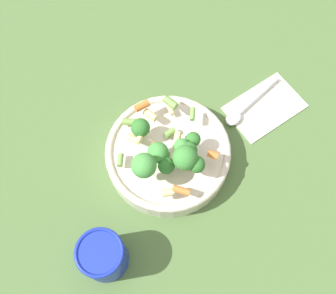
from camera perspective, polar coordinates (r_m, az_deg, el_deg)
The scene contains 6 objects.
ground_plane at distance 0.75m, azimuth 0.00°, elevation -1.69°, with size 3.00×3.00×0.00m, color #4C6B38.
bowl at distance 0.72m, azimuth 0.00°, elevation -0.97°, with size 0.23×0.23×0.05m.
pasta_salad at distance 0.66m, azimuth -0.18°, elevation -0.70°, with size 0.17×0.19×0.08m.
cup at distance 0.67m, azimuth -9.78°, elevation -15.10°, with size 0.08×0.08×0.09m.
napkin at distance 0.82m, azimuth 13.88°, elevation 5.71°, with size 0.18×0.15×0.01m.
spoon at distance 0.79m, azimuth 10.85°, elevation 5.37°, with size 0.15×0.06×0.01m.
Camera 1 is at (-0.24, -0.13, 0.70)m, focal length 42.00 mm.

